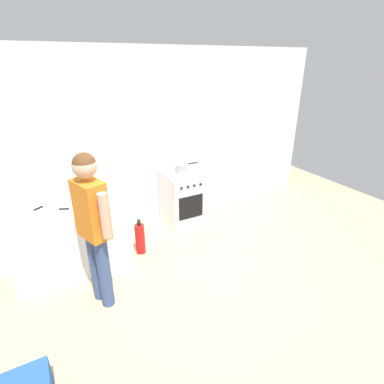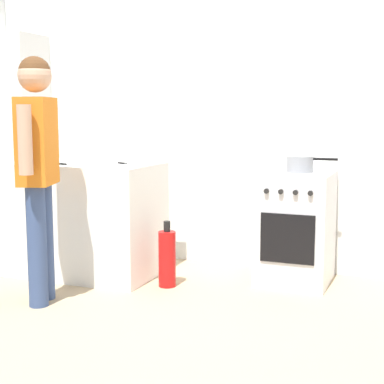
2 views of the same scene
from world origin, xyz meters
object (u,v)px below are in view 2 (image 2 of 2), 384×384
pot (300,164)px  larder_cabinet (17,145)px  knife_chef (57,161)px  oven_left (296,228)px  knife_utility (57,164)px  knife_bread (129,164)px  person (38,158)px  fire_extinguisher (167,258)px

pot → larder_cabinet: (-2.67, 0.07, 0.09)m
knife_chef → pot: bearing=11.4°
knife_chef → oven_left: bearing=10.7°
pot → knife_utility: (-1.80, -0.56, -0.01)m
oven_left → larder_cabinet: bearing=177.8°
oven_left → knife_chef: size_ratio=3.02×
knife_bread → person: (-0.30, -0.75, 0.10)m
knife_chef → knife_bread: bearing=-2.4°
knife_utility → pot: bearing=17.3°
pot → knife_bread: (-1.24, -0.41, -0.01)m
pot → fire_extinguisher: (-0.89, -0.51, -0.70)m
knife_bread → fire_extinguisher: 0.78m
pot → larder_cabinet: 2.67m
knife_chef → knife_utility: size_ratio=1.17×
knife_utility → knife_bread: bearing=14.8°
knife_bread → fire_extinguisher: size_ratio=0.63×
pot → knife_bread: size_ratio=1.22×
oven_left → fire_extinguisher: 1.01m
fire_extinguisher → person: bearing=-134.9°
knife_chef → knife_utility: same height
pot → person: person is taller
knife_bread → knife_chef: bearing=177.6°
knife_chef → larder_cabinet: bearing=148.5°
knife_bread → larder_cabinet: (-1.42, 0.49, 0.10)m
fire_extinguisher → knife_utility: bearing=-176.6°
fire_extinguisher → oven_left: bearing=28.8°
person → fire_extinguisher: size_ratio=3.34×
oven_left → person: 1.98m
oven_left → knife_chef: 1.99m
pot → knife_chef: (-1.91, -0.39, -0.01)m
knife_utility → knife_bread: same height
oven_left → fire_extinguisher: bearing=-151.2°
oven_left → knife_chef: bearing=-169.3°
oven_left → knife_bread: knife_bread is taller
pot → knife_chef: 1.95m
person → knife_utility: bearing=113.1°
pot → knife_bread: pot is taller
knife_chef → fire_extinguisher: size_ratio=0.56×
knife_chef → person: person is taller
knife_utility → knife_bread: size_ratio=0.77×
knife_utility → fire_extinguisher: 1.14m
larder_cabinet → knife_utility: bearing=-36.1°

